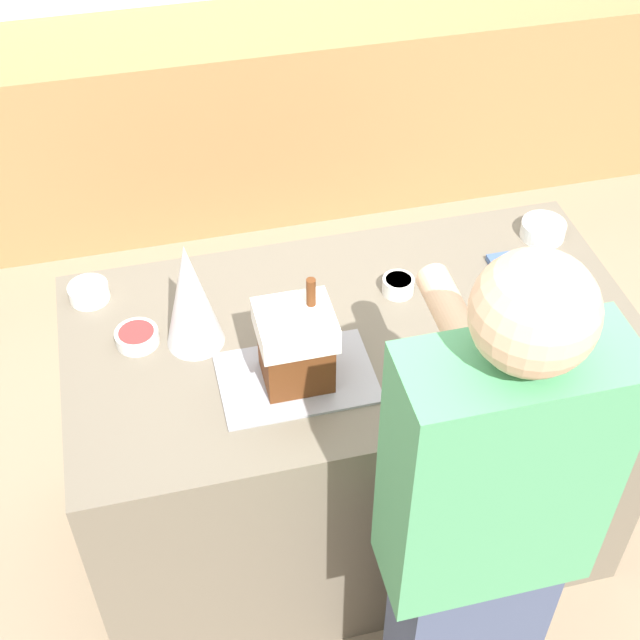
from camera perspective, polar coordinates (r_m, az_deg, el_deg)
ground_plane at (r=3.22m, az=1.75°, el=-12.61°), size 12.00×12.00×0.00m
back_cabinet_block at (r=4.36m, az=-5.09°, el=12.77°), size 6.00×0.60×0.91m
kitchen_island at (r=2.85m, az=1.95°, el=-7.37°), size 1.62×0.86×0.94m
baking_tray at (r=2.37m, az=-1.51°, el=-3.71°), size 0.41×0.27×0.01m
gingerbread_house at (r=2.28m, az=-1.56°, el=-1.59°), size 0.19×0.18×0.31m
decorative_tree at (r=2.38m, az=-8.31°, el=1.54°), size 0.16×0.16×0.34m
candy_bowl_beside_tree at (r=2.89m, az=14.09°, el=5.68°), size 0.14×0.14×0.05m
candy_bowl_center_rear at (r=2.61m, az=5.02°, el=2.26°), size 0.09×0.09×0.05m
candy_bowl_far_left at (r=2.66m, az=-14.59°, el=1.77°), size 0.12×0.12×0.05m
candy_bowl_near_tray_left at (r=2.50m, az=-11.64°, el=-1.04°), size 0.12×0.12×0.04m
cookbook at (r=2.74m, az=12.92°, el=3.10°), size 0.18×0.17×0.02m
person at (r=2.13m, az=10.22°, el=-13.98°), size 0.46×0.57×1.75m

